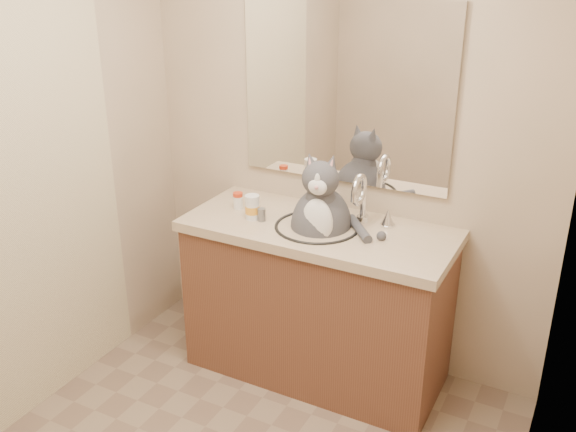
# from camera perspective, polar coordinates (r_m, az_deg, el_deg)

# --- Properties ---
(room) EXTENTS (2.22, 2.52, 2.42)m
(room) POSITION_cam_1_polar(r_m,az_deg,el_deg) (2.24, -7.63, -1.43)
(room) COLOR gray
(room) RESTS_ON ground
(vanity) EXTENTS (1.34, 0.59, 1.12)m
(vanity) POSITION_cam_1_polar(r_m,az_deg,el_deg) (3.33, 2.62, -7.29)
(vanity) COLOR brown
(vanity) RESTS_ON ground
(mirror) EXTENTS (1.10, 0.02, 0.90)m
(mirror) POSITION_cam_1_polar(r_m,az_deg,el_deg) (3.20, 5.04, 10.79)
(mirror) COLOR white
(mirror) RESTS_ON room
(shower_curtain) EXTENTS (0.02, 1.30, 1.93)m
(shower_curtain) POSITION_cam_1_polar(r_m,az_deg,el_deg) (3.05, -22.77, 0.21)
(shower_curtain) COLOR beige
(shower_curtain) RESTS_ON ground
(cat) EXTENTS (0.48, 0.39, 0.59)m
(cat) POSITION_cam_1_polar(r_m,az_deg,el_deg) (3.13, 2.96, -0.42)
(cat) COLOR #46464B
(cat) RESTS_ON vanity
(pill_bottle_redcap) EXTENTS (0.07, 0.07, 0.09)m
(pill_bottle_redcap) POSITION_cam_1_polar(r_m,az_deg,el_deg) (3.34, -4.47, 1.38)
(pill_bottle_redcap) COLOR white
(pill_bottle_redcap) RESTS_ON vanity
(pill_bottle_orange) EXTENTS (0.09, 0.09, 0.12)m
(pill_bottle_orange) POSITION_cam_1_polar(r_m,az_deg,el_deg) (3.20, -3.19, 0.75)
(pill_bottle_orange) COLOR white
(pill_bottle_orange) RESTS_ON vanity
(grey_canister) EXTENTS (0.05, 0.05, 0.07)m
(grey_canister) POSITION_cam_1_polar(r_m,az_deg,el_deg) (3.19, -2.37, 0.12)
(grey_canister) COLOR slate
(grey_canister) RESTS_ON vanity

